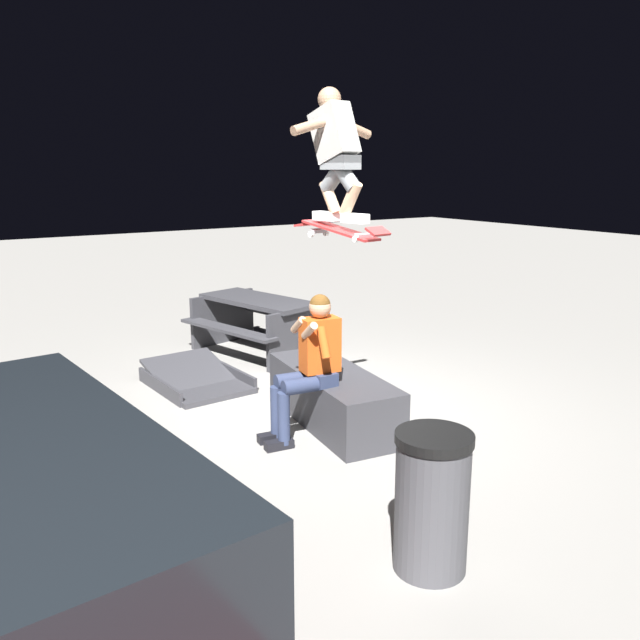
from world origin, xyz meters
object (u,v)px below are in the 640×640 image
person_sitting_on_ledge (309,360)px  skateboard (340,230)px  ledge_box_main (333,397)px  skater_airborne (336,149)px  picnic_table_back (259,316)px  kicker_ramp (197,381)px  trash_bin (432,502)px

person_sitting_on_ledge → skateboard: bearing=-121.0°
ledge_box_main → skateboard: (-0.35, 0.17, 1.67)m
ledge_box_main → skateboard: size_ratio=1.71×
ledge_box_main → skateboard: bearing=153.5°
skater_airborne → picnic_table_back: bearing=-14.9°
person_sitting_on_ledge → kicker_ramp: (1.98, 0.28, -0.71)m
picnic_table_back → trash_bin: size_ratio=2.18×
skateboard → kicker_ramp: (2.12, 0.52, -1.87)m
kicker_ramp → trash_bin: 4.11m
kicker_ramp → skateboard: bearing=-166.3°
ledge_box_main → trash_bin: trash_bin is taller
skater_airborne → kicker_ramp: skater_airborne is taller
person_sitting_on_ledge → skater_airborne: 1.87m
skater_airborne → trash_bin: size_ratio=1.24×
skater_airborne → trash_bin: skater_airborne is taller
skater_airborne → kicker_ramp: (2.06, 0.51, -2.56)m
skateboard → skater_airborne: 0.69m
skater_airborne → kicker_ramp: size_ratio=0.86×
ledge_box_main → person_sitting_on_ledge: 0.68m
trash_bin → kicker_ramp: bearing=-2.3°
skateboard → picnic_table_back: (2.99, -0.77, -1.43)m
ledge_box_main → kicker_ramp: ledge_box_main is taller
trash_bin → person_sitting_on_ledge: bearing=-12.0°
skater_airborne → kicker_ramp: bearing=13.8°
ledge_box_main → kicker_ramp: 1.91m
picnic_table_back → skateboard: bearing=165.5°
kicker_ramp → picnic_table_back: 1.62m
skateboard → trash_bin: size_ratio=1.15×
skater_airborne → picnic_table_back: (2.94, -0.78, -2.12)m
skateboard → picnic_table_back: size_ratio=0.53×
ledge_box_main → picnic_table_back: (2.64, -0.60, 0.24)m
skateboard → skater_airborne: bearing=8.5°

